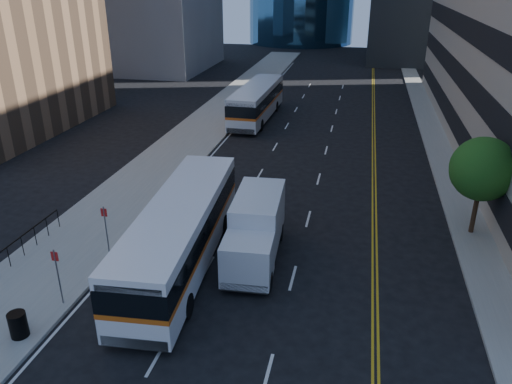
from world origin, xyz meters
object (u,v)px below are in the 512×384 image
bus_rear (257,101)px  trash_can (18,325)px  box_truck (256,230)px  bus_front (181,232)px  street_tree (483,169)px

bus_rear → trash_can: size_ratio=12.20×
trash_can → box_truck: bearing=45.1°
bus_front → trash_can: 7.52m
bus_front → box_truck: 3.44m
trash_can → bus_front: bearing=56.0°
street_tree → bus_rear: bearing=128.3°
trash_can → street_tree: bearing=34.2°
box_truck → street_tree: bearing=21.1°
bus_front → bus_rear: 25.77m
bus_front → street_tree: bearing=19.7°
bus_front → bus_rear: bearing=90.4°
street_tree → box_truck: 11.69m
street_tree → trash_can: 21.79m
bus_rear → box_truck: bearing=-77.0°
box_truck → trash_can: box_truck is taller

